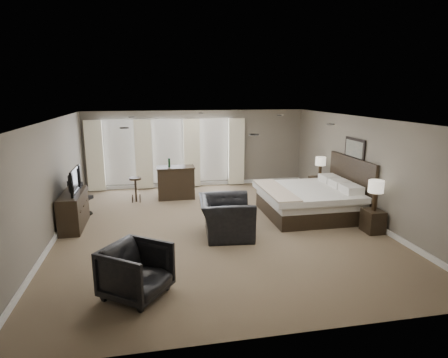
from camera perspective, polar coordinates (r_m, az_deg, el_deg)
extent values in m
cube|color=brown|center=(9.19, -0.75, -7.31)|extent=(7.60, 8.60, 0.04)
cube|color=silver|center=(8.63, -0.81, 9.08)|extent=(7.60, 8.60, 0.04)
cube|color=slate|center=(12.95, -4.15, 4.65)|extent=(7.50, 0.04, 2.60)
cube|color=slate|center=(4.88, 8.31, -10.11)|extent=(7.50, 0.04, 2.60)
cube|color=slate|center=(8.96, -25.09, -0.43)|extent=(0.04, 8.50, 2.60)
cube|color=slate|center=(10.16, 20.52, 1.47)|extent=(0.04, 8.50, 2.60)
cube|color=silver|center=(12.86, -15.72, 3.89)|extent=(1.15, 0.04, 2.05)
cube|color=silver|center=(12.82, -8.56, 4.22)|extent=(1.15, 0.04, 2.05)
cube|color=silver|center=(12.99, -1.47, 4.47)|extent=(1.15, 0.04, 2.05)
cube|color=beige|center=(12.83, -19.08, 3.33)|extent=(0.55, 0.12, 2.30)
cube|color=beige|center=(12.71, -12.14, 3.67)|extent=(0.55, 0.12, 2.30)
cube|color=beige|center=(12.77, -4.93, 3.96)|extent=(0.55, 0.12, 2.30)
cube|color=beige|center=(13.03, 1.88, 4.19)|extent=(0.55, 0.12, 2.30)
cube|color=silver|center=(10.11, 13.32, -1.23)|extent=(2.39, 2.28, 1.52)
cube|color=black|center=(9.45, 21.73, -5.98)|extent=(0.40, 0.49, 0.53)
cube|color=black|center=(11.86, 14.28, -1.33)|extent=(0.49, 0.60, 0.65)
cube|color=beige|center=(9.28, 22.05, -2.35)|extent=(0.34, 0.34, 0.71)
cube|color=beige|center=(11.72, 14.46, 1.72)|extent=(0.31, 0.31, 0.64)
cube|color=slate|center=(10.43, 19.24, 4.37)|extent=(0.04, 0.96, 0.56)
cube|color=black|center=(9.76, -21.94, -4.40)|extent=(0.48, 1.48, 0.86)
imported|color=black|center=(9.63, -22.20, -1.58)|extent=(0.59, 1.03, 0.14)
imported|color=black|center=(8.50, 0.28, -4.84)|extent=(0.99, 1.42, 1.17)
imported|color=black|center=(6.28, -13.25, -13.16)|extent=(1.23, 1.24, 0.94)
cube|color=black|center=(11.56, -7.34, -0.53)|extent=(1.14, 0.59, 1.00)
cube|color=black|center=(11.43, -13.29, -1.60)|extent=(0.43, 0.43, 0.74)
cube|color=black|center=(12.07, -8.99, -0.72)|extent=(0.33, 0.33, 0.70)
cube|color=black|center=(10.60, -20.93, -2.63)|extent=(0.66, 0.66, 0.98)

